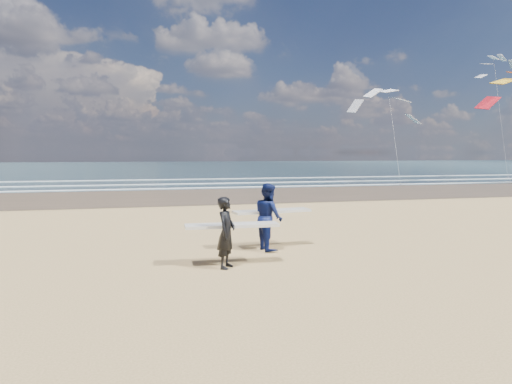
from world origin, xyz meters
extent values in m
cube|color=#4C3F28|center=(20.00, 18.00, 0.01)|extent=(220.00, 12.00, 0.01)
cube|color=#172B33|center=(20.00, 72.00, 0.01)|extent=(220.00, 100.00, 0.02)
cube|color=white|center=(20.00, 22.80, 0.05)|extent=(220.00, 0.50, 0.05)
cube|color=white|center=(20.00, 27.50, 0.05)|extent=(220.00, 0.50, 0.05)
cube|color=white|center=(20.00, 34.00, 0.05)|extent=(220.00, 0.50, 0.05)
imported|color=black|center=(0.27, -0.34, 0.82)|extent=(0.63, 0.71, 1.63)
cube|color=silver|center=(0.47, 0.01, 0.93)|extent=(2.22, 0.60, 0.07)
imported|color=#0D1749|center=(1.73, 1.31, 0.91)|extent=(0.80, 0.96, 1.82)
cube|color=silver|center=(1.93, 1.66, 1.01)|extent=(2.25, 0.79, 0.07)
cube|color=slate|center=(18.54, 22.14, 0.05)|extent=(0.12, 0.12, 0.10)
cube|color=slate|center=(36.14, 30.03, 0.05)|extent=(0.12, 0.12, 0.10)
camera|label=1|loc=(-1.55, -10.45, 2.64)|focal=32.00mm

